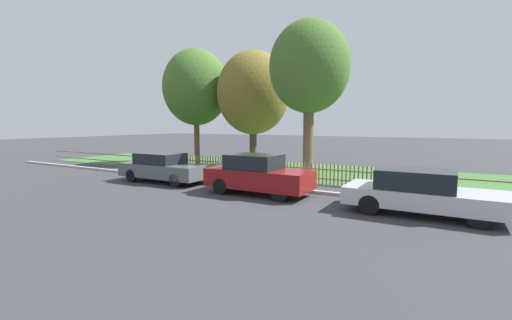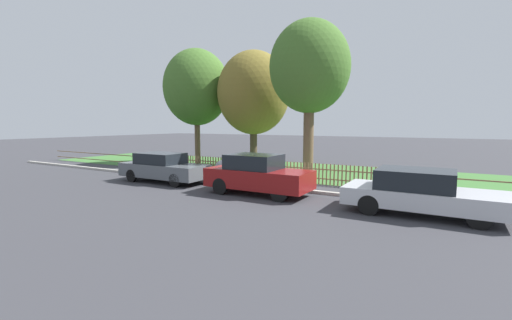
{
  "view_description": "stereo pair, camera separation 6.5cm",
  "coord_description": "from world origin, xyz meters",
  "views": [
    {
      "loc": [
        6.99,
        -12.54,
        2.74
      ],
      "look_at": [
        -0.66,
        0.74,
        1.1
      ],
      "focal_mm": 24.0,
      "sensor_mm": 36.0,
      "label": 1
    },
    {
      "loc": [
        7.05,
        -12.51,
        2.74
      ],
      "look_at": [
        -0.66,
        0.74,
        1.1
      ],
      "focal_mm": 24.0,
      "sensor_mm": 36.0,
      "label": 2
    }
  ],
  "objects": [
    {
      "name": "ground_plane",
      "position": [
        0.0,
        0.0,
        0.0
      ],
      "size": [
        120.0,
        120.0,
        0.0
      ],
      "primitive_type": "plane",
      "color": "#38383D"
    },
    {
      "name": "kerb_stone",
      "position": [
        0.0,
        0.1,
        0.06
      ],
      "size": [
        37.56,
        0.2,
        0.12
      ],
      "primitive_type": "cube",
      "color": "#B2ADA3",
      "rests_on": "ground"
    },
    {
      "name": "grass_strip",
      "position": [
        0.0,
        5.85,
        0.01
      ],
      "size": [
        37.56,
        7.49,
        0.01
      ],
      "primitive_type": "cube",
      "color": "#3D7033",
      "rests_on": "ground"
    },
    {
      "name": "park_fence",
      "position": [
        -0.0,
        2.11,
        0.48
      ],
      "size": [
        37.56,
        0.05,
        0.96
      ],
      "color": "olive",
      "rests_on": "ground"
    },
    {
      "name": "parked_car_silver_hatchback",
      "position": [
        -4.69,
        -0.98,
        0.69
      ],
      "size": [
        4.39,
        1.65,
        1.37
      ],
      "rotation": [
        0.0,
        0.0,
        0.01
      ],
      "color": "#51565B",
      "rests_on": "ground"
    },
    {
      "name": "parked_car_black_saloon",
      "position": [
        0.51,
        -1.15,
        0.78
      ],
      "size": [
        4.1,
        1.71,
        1.55
      ],
      "rotation": [
        0.0,
        0.0,
        0.0
      ],
      "color": "maroon",
      "rests_on": "ground"
    },
    {
      "name": "parked_car_navy_estate",
      "position": [
        6.24,
        -1.28,
        0.69
      ],
      "size": [
        4.51,
        1.88,
        1.36
      ],
      "rotation": [
        0.0,
        0.0,
        0.0
      ],
      "color": "#BCBCC1",
      "rests_on": "ground"
    },
    {
      "name": "covered_motorcycle",
      "position": [
        -2.1,
        0.94,
        0.65
      ],
      "size": [
        1.91,
        0.86,
        1.07
      ],
      "rotation": [
        0.0,
        0.0,
        0.06
      ],
      "color": "black",
      "rests_on": "ground"
    },
    {
      "name": "tree_nearest_kerb",
      "position": [
        -8.2,
        5.73,
        5.15
      ],
      "size": [
        4.44,
        4.44,
        7.72
      ],
      "color": "brown",
      "rests_on": "ground"
    },
    {
      "name": "tree_behind_motorcycle",
      "position": [
        -3.93,
        6.06,
        4.62
      ],
      "size": [
        4.5,
        4.5,
        7.23
      ],
      "color": "#473828",
      "rests_on": "ground"
    },
    {
      "name": "tree_mid_park",
      "position": [
        0.57,
        3.96,
        5.52
      ],
      "size": [
        4.03,
        4.03,
        7.89
      ],
      "color": "brown",
      "rests_on": "ground"
    }
  ]
}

